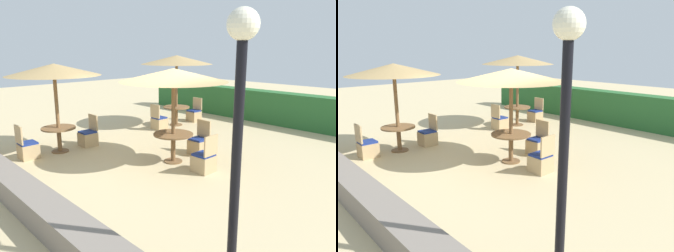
{
  "view_description": "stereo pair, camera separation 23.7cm",
  "coord_description": "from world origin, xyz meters",
  "views": [
    {
      "loc": [
        6.0,
        -5.16,
        2.89
      ],
      "look_at": [
        0.0,
        0.6,
        0.9
      ],
      "focal_mm": 35.0,
      "sensor_mm": 36.0,
      "label": 1
    },
    {
      "loc": [
        6.16,
        -4.99,
        2.89
      ],
      "look_at": [
        0.0,
        0.6,
        0.9
      ],
      "focal_mm": 35.0,
      "sensor_mm": 36.0,
      "label": 2
    }
  ],
  "objects": [
    {
      "name": "parasol_back_left",
      "position": [
        -2.61,
        3.54,
        2.45
      ],
      "size": [
        2.64,
        2.64,
        2.63
      ],
      "color": "brown",
      "rests_on": "ground_plane"
    },
    {
      "name": "round_table_front_left",
      "position": [
        -2.58,
        -1.2,
        0.54
      ],
      "size": [
        0.95,
        0.95,
        0.71
      ],
      "color": "brown",
      "rests_on": "ground_plane"
    },
    {
      "name": "ground_plane",
      "position": [
        0.0,
        0.0,
        0.0
      ],
      "size": [
        40.0,
        40.0,
        0.0
      ],
      "primitive_type": "plane",
      "color": "#C6B284"
    },
    {
      "name": "patio_chair_front_left_north",
      "position": [
        -2.56,
        -0.29,
        0.26
      ],
      "size": [
        0.46,
        0.46,
        0.93
      ],
      "rotation": [
        0.0,
        0.0,
        3.14
      ],
      "color": "tan",
      "rests_on": "ground_plane"
    },
    {
      "name": "parasol_front_left",
      "position": [
        -2.58,
        -1.2,
        2.31
      ],
      "size": [
        2.53,
        2.53,
        2.48
      ],
      "color": "brown",
      "rests_on": "ground_plane"
    },
    {
      "name": "patio_chair_back_left_north",
      "position": [
        -2.61,
        4.57,
        0.26
      ],
      "size": [
        0.46,
        0.46,
        0.93
      ],
      "rotation": [
        0.0,
        0.0,
        3.14
      ],
      "color": "tan",
      "rests_on": "ground_plane"
    },
    {
      "name": "hedge_row",
      "position": [
        0.0,
        6.53,
        0.62
      ],
      "size": [
        13.0,
        0.7,
        1.24
      ],
      "primitive_type": "cube",
      "color": "#28602D",
      "rests_on": "ground_plane"
    },
    {
      "name": "round_table_center",
      "position": [
        0.26,
        0.54,
        0.59
      ],
      "size": [
        1.02,
        1.02,
        0.76
      ],
      "color": "brown",
      "rests_on": "ground_plane"
    },
    {
      "name": "patio_chair_center_east",
      "position": [
        1.27,
        0.57,
        0.26
      ],
      "size": [
        0.46,
        0.46,
        0.93
      ],
      "rotation": [
        0.0,
        0.0,
        1.57
      ],
      "color": "tan",
      "rests_on": "ground_plane"
    },
    {
      "name": "round_table_back_left",
      "position": [
        -2.61,
        3.54,
        0.55
      ],
      "size": [
        1.0,
        1.0,
        0.72
      ],
      "color": "brown",
      "rests_on": "ground_plane"
    },
    {
      "name": "parasol_center",
      "position": [
        0.26,
        0.54,
        2.23
      ],
      "size": [
        2.7,
        2.7,
        2.4
      ],
      "color": "brown",
      "rests_on": "ground_plane"
    },
    {
      "name": "stone_border",
      "position": [
        0.0,
        -3.21,
        0.23
      ],
      "size": [
        10.0,
        0.56,
        0.47
      ],
      "primitive_type": "cube",
      "color": "slate",
      "rests_on": "ground_plane"
    },
    {
      "name": "lamp_post",
      "position": [
        3.93,
        -2.07,
        2.35
      ],
      "size": [
        0.36,
        0.36,
        3.32
      ],
      "color": "black",
      "rests_on": "ground_plane"
    },
    {
      "name": "patio_chair_center_north",
      "position": [
        0.28,
        1.53,
        0.26
      ],
      "size": [
        0.46,
        0.46,
        0.93
      ],
      "rotation": [
        0.0,
        0.0,
        3.14
      ],
      "color": "tan",
      "rests_on": "ground_plane"
    },
    {
      "name": "patio_chair_front_left_south",
      "position": [
        -2.61,
        -2.09,
        0.26
      ],
      "size": [
        0.46,
        0.46,
        0.93
      ],
      "color": "tan",
      "rests_on": "ground_plane"
    },
    {
      "name": "patio_chair_back_left_south",
      "position": [
        -2.58,
        2.63,
        0.26
      ],
      "size": [
        0.46,
        0.46,
        0.93
      ],
      "color": "tan",
      "rests_on": "ground_plane"
    }
  ]
}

